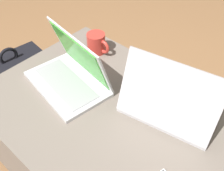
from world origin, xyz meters
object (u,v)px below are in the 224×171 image
Objects in this scene: laptop_near at (71,74)px; laptop_far at (170,103)px; backpack at (19,88)px; coffee_mug at (97,43)px.

laptop_far is at bearing 27.59° from laptop_near.
laptop_far reaches higher than backpack.
laptop_near is 0.52m from backpack.
coffee_mug reaches higher than backpack.
coffee_mug is at bearing 138.11° from backpack.
laptop_near is at bearing 105.97° from backpack.
laptop_near reaches higher than coffee_mug.
laptop_near is 0.24m from coffee_mug.
laptop_far is at bearing 110.71° from backpack.
coffee_mug is (-0.47, 0.10, -0.00)m from laptop_far.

